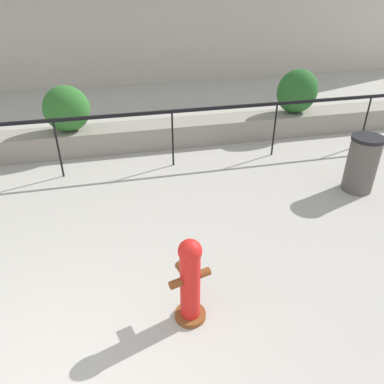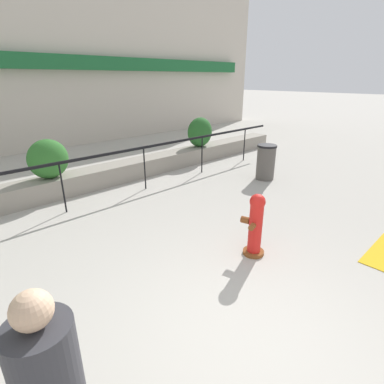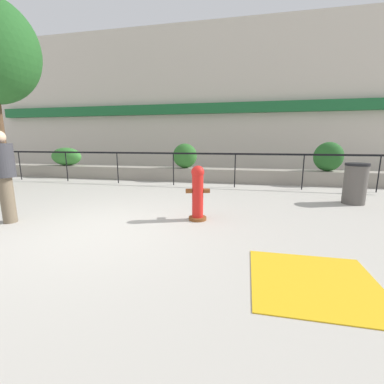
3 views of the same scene
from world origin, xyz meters
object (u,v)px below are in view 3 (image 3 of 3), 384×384
at_px(hedge_bush_0, 66,157).
at_px(hedge_bush_2, 328,157).
at_px(hedge_bush_1, 185,156).
at_px(fire_hydrant, 198,193).
at_px(pedestrian, 3,171).
at_px(trash_bin, 355,184).

distance_m(hedge_bush_0, hedge_bush_2, 10.41).
xyz_separation_m(hedge_bush_0, hedge_bush_2, (10.41, 0.00, 0.12)).
relative_size(hedge_bush_1, fire_hydrant, 0.87).
distance_m(hedge_bush_1, fire_hydrant, 5.18).
bearing_deg(hedge_bush_1, hedge_bush_0, 180.00).
relative_size(fire_hydrant, pedestrian, 0.62).
height_order(hedge_bush_2, fire_hydrant, hedge_bush_2).
height_order(hedge_bush_0, pedestrian, pedestrian).
distance_m(pedestrian, trash_bin, 7.71).
xyz_separation_m(hedge_bush_1, pedestrian, (-2.06, -5.86, 0.01)).
relative_size(hedge_bush_1, pedestrian, 0.55).
distance_m(hedge_bush_2, pedestrian, 9.29).
distance_m(hedge_bush_1, hedge_bush_2, 5.14).
bearing_deg(trash_bin, hedge_bush_1, 150.60).
xyz_separation_m(hedge_bush_1, trash_bin, (5.01, -2.82, -0.46)).
xyz_separation_m(hedge_bush_0, fire_hydrant, (6.71, -4.96, -0.33)).
distance_m(hedge_bush_2, trash_bin, 2.87).
bearing_deg(fire_hydrant, pedestrian, -165.48).
height_order(pedestrian, trash_bin, pedestrian).
relative_size(hedge_bush_0, hedge_bush_2, 1.37).
relative_size(hedge_bush_0, trash_bin, 1.37).
xyz_separation_m(fire_hydrant, trash_bin, (3.57, 2.13, -0.04)).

